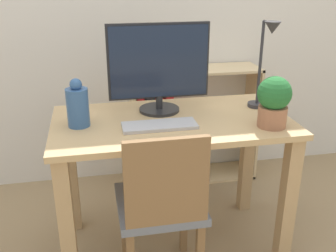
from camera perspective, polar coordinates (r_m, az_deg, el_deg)
name	(u,v)px	position (r m, az deg, el deg)	size (l,w,h in m)	color
ground_plane	(171,243)	(2.37, 0.49, -16.61)	(10.00, 10.00, 0.00)	#997F5B
desk	(172,148)	(2.05, 0.55, -3.23)	(1.20, 0.65, 0.77)	tan
monitor	(159,65)	(2.04, -1.34, 8.78)	(0.53, 0.21, 0.46)	#232326
keyboard	(160,125)	(1.89, -1.23, 0.08)	(0.36, 0.13, 0.02)	#B2B2B7
vase	(78,105)	(1.92, -12.98, 2.93)	(0.11, 0.11, 0.24)	#33598C
desk_lamp	(265,57)	(2.10, 13.96, 9.73)	(0.10, 0.19, 0.47)	#2D2D33
potted_plant	(274,101)	(1.92, 15.10, 3.57)	(0.16, 0.16, 0.25)	#9E6647
chair	(162,204)	(1.85, -0.92, -11.27)	(0.40, 0.40, 0.85)	slate
bookshelf	(171,134)	(2.84, 0.49, -1.13)	(0.90, 0.28, 0.84)	#D8BC8C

